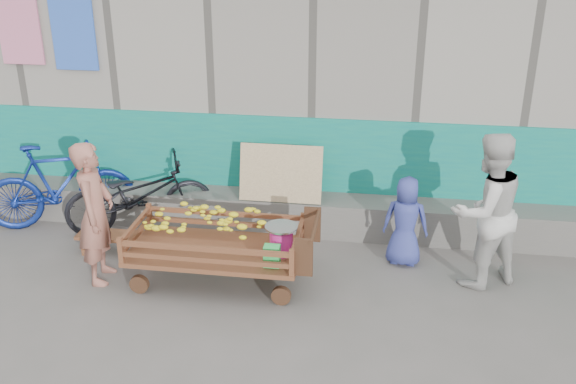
# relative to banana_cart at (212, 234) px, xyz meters

# --- Properties ---
(ground) EXTENTS (80.00, 80.00, 0.00)m
(ground) POSITION_rel_banana_cart_xyz_m (0.23, -0.95, -0.57)
(ground) COLOR #5B5953
(ground) RESTS_ON ground
(building_wall) EXTENTS (12.00, 3.50, 3.00)m
(building_wall) POSITION_rel_banana_cart_xyz_m (0.23, 3.10, 0.90)
(building_wall) COLOR gray
(building_wall) RESTS_ON ground
(banana_cart) EXTENTS (1.98, 0.90, 0.84)m
(banana_cart) POSITION_rel_banana_cart_xyz_m (0.00, 0.00, 0.00)
(banana_cart) COLOR brown
(banana_cart) RESTS_ON ground
(bench) EXTENTS (0.96, 0.29, 0.24)m
(bench) POSITION_rel_banana_cart_xyz_m (-1.27, 0.47, -0.39)
(bench) COLOR brown
(bench) RESTS_ON ground
(vendor_man) EXTENTS (0.45, 0.62, 1.56)m
(vendor_man) POSITION_rel_banana_cart_xyz_m (-1.22, -0.10, 0.21)
(vendor_man) COLOR #A66555
(vendor_man) RESTS_ON ground
(woman) EXTENTS (1.03, 0.96, 1.68)m
(woman) POSITION_rel_banana_cart_xyz_m (2.81, 0.43, 0.27)
(woman) COLOR silver
(woman) RESTS_ON ground
(child) EXTENTS (0.54, 0.38, 1.04)m
(child) POSITION_rel_banana_cart_xyz_m (2.02, 0.73, -0.05)
(child) COLOR #364094
(child) RESTS_ON ground
(bicycle_dark) EXTENTS (1.91, 1.33, 0.95)m
(bicycle_dark) POSITION_rel_banana_cart_xyz_m (-1.22, 1.10, -0.09)
(bicycle_dark) COLOR black
(bicycle_dark) RESTS_ON ground
(bicycle_blue) EXTENTS (1.88, 1.19, 1.09)m
(bicycle_blue) POSITION_rel_banana_cart_xyz_m (-2.26, 1.10, -0.02)
(bicycle_blue) COLOR navy
(bicycle_blue) RESTS_ON ground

